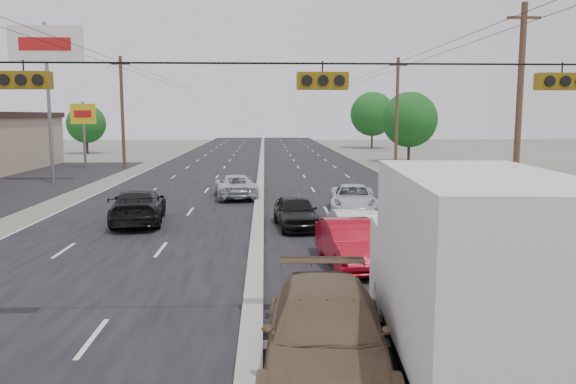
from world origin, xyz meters
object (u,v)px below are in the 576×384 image
at_px(pole_sign_billboard, 46,54).
at_px(tree_right_mid, 410,120).
at_px(queue_car_a, 296,212).
at_px(oncoming_far, 235,186).
at_px(utility_pole_right_b, 519,108).
at_px(box_truck, 467,273).
at_px(queue_car_c, 353,199).
at_px(queue_car_b, 357,233).
at_px(queue_car_d, 472,241).
at_px(pole_sign_far, 83,119).
at_px(queue_car_e, 462,210).
at_px(utility_pole_right_c, 397,112).
at_px(tan_sedan, 326,334).
at_px(red_sedan, 350,244).
at_px(utility_pole_left_c, 122,111).
at_px(tree_right_far, 372,114).
at_px(oncoming_near, 139,206).
at_px(tree_left_far, 86,124).

relative_size(pole_sign_billboard, tree_right_mid, 1.54).
relative_size(queue_car_a, oncoming_far, 0.83).
xyz_separation_m(utility_pole_right_b, queue_car_a, (-10.88, -3.25, -4.42)).
distance_m(box_truck, queue_car_c, 17.62).
distance_m(queue_car_b, queue_car_d, 3.82).
bearing_deg(oncoming_far, pole_sign_far, -60.16).
distance_m(pole_sign_billboard, queue_car_d, 31.95).
height_order(queue_car_d, queue_car_e, queue_car_e).
relative_size(utility_pole_right_c, tan_sedan, 1.81).
bearing_deg(queue_car_e, box_truck, -111.70).
height_order(tree_right_mid, oncoming_far, tree_right_mid).
height_order(tree_right_mid, red_sedan, tree_right_mid).
distance_m(utility_pole_left_c, red_sedan, 37.91).
height_order(pole_sign_far, queue_car_d, pole_sign_far).
height_order(box_truck, queue_car_c, box_truck).
relative_size(tree_right_mid, queue_car_d, 1.39).
relative_size(tree_right_far, oncoming_near, 1.53).
distance_m(queue_car_d, queue_car_e, 5.68).
height_order(tan_sedan, queue_car_b, tan_sedan).
relative_size(tree_right_mid, tan_sedan, 1.29).
relative_size(box_truck, queue_car_a, 1.89).
relative_size(tree_left_far, tree_right_mid, 0.86).
distance_m(tree_left_far, queue_car_b, 58.59).
bearing_deg(tree_right_far, tree_left_far, -165.26).
height_order(utility_pole_left_c, queue_car_a, utility_pole_left_c).
height_order(utility_pole_right_b, tree_left_far, utility_pole_right_b).
xyz_separation_m(pole_sign_billboard, queue_car_c, (19.15, -12.46, -8.20)).
bearing_deg(utility_pole_left_c, queue_car_d, -60.30).
bearing_deg(pole_sign_billboard, pole_sign_far, 97.13).
height_order(box_truck, queue_car_e, box_truck).
bearing_deg(pole_sign_billboard, oncoming_near, -58.23).
bearing_deg(red_sedan, queue_car_c, 74.99).
height_order(tree_right_mid, queue_car_d, tree_right_mid).
bearing_deg(utility_pole_right_b, oncoming_far, 157.75).
relative_size(utility_pole_left_c, oncoming_near, 1.87).
distance_m(tree_right_mid, tree_right_far, 25.03).
bearing_deg(queue_car_a, tree_left_far, 110.11).
bearing_deg(tree_left_far, tree_right_mid, -22.07).
xyz_separation_m(queue_car_d, queue_car_e, (1.60, 5.45, 0.05)).
xyz_separation_m(utility_pole_left_c, queue_car_c, (17.15, -24.46, -4.44)).
xyz_separation_m(pole_sign_far, box_truck, (19.92, -42.01, -2.45)).
height_order(utility_pole_left_c, pole_sign_billboard, pole_sign_billboard).
relative_size(utility_pole_right_c, box_truck, 1.30).
height_order(pole_sign_billboard, oncoming_near, pole_sign_billboard).
bearing_deg(queue_car_c, tan_sedan, -93.88).
bearing_deg(oncoming_far, tan_sedan, 89.82).
relative_size(pole_sign_billboard, tan_sedan, 1.99).
xyz_separation_m(utility_pole_left_c, queue_car_a, (14.12, -28.25, -4.42)).
bearing_deg(utility_pole_right_c, queue_car_d, -99.14).
bearing_deg(tree_right_far, utility_pole_left_c, -133.53).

